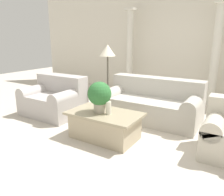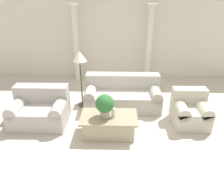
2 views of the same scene
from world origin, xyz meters
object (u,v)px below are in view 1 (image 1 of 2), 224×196
at_px(sofa_long, 152,103).
at_px(potted_plant, 99,95).
at_px(coffee_table, 105,125).
at_px(floor_lamp, 108,56).
at_px(loveseat, 55,99).

xyz_separation_m(sofa_long, potted_plant, (-0.39, -1.28, 0.40)).
relative_size(sofa_long, coffee_table, 1.62).
distance_m(sofa_long, floor_lamp, 1.41).
bearing_deg(loveseat, potted_plant, -16.83).
distance_m(loveseat, coffee_table, 1.67).
height_order(sofa_long, potted_plant, potted_plant).
bearing_deg(loveseat, floor_lamp, 44.59).
bearing_deg(floor_lamp, potted_plant, -62.23).
distance_m(potted_plant, floor_lamp, 1.55).
bearing_deg(floor_lamp, loveseat, -135.41).
xyz_separation_m(loveseat, coffee_table, (1.61, -0.44, -0.12)).
distance_m(loveseat, floor_lamp, 1.49).
bearing_deg(loveseat, coffee_table, -15.27).
distance_m(sofa_long, coffee_table, 1.30).
xyz_separation_m(loveseat, potted_plant, (1.53, -0.46, 0.39)).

